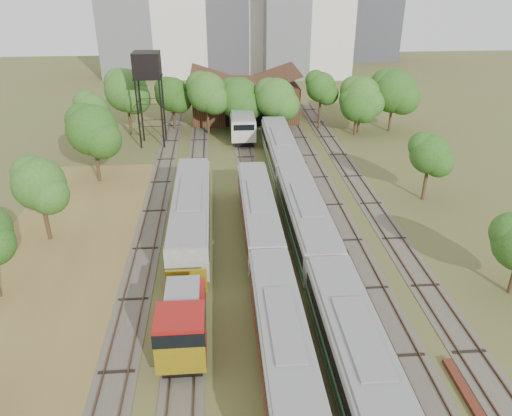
{
  "coord_description": "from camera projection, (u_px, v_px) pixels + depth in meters",
  "views": [
    {
      "loc": [
        -5.4,
        -19.96,
        22.19
      ],
      "look_at": [
        -2.23,
        19.89,
        2.5
      ],
      "focal_mm": 35.0,
      "sensor_mm": 36.0,
      "label": 1
    }
  ],
  "objects": [
    {
      "name": "railcar_red_set",
      "position": [
        268.0,
        266.0,
        37.09
      ],
      "size": [
        2.94,
        34.58,
        3.63
      ],
      "color": "black",
      "rests_on": "ground"
    },
    {
      "name": "tower_far_right",
      "position": [
        374.0,
        0.0,
        122.64
      ],
      "size": [
        12.0,
        12.0,
        28.0
      ],
      "primitive_type": "cube",
      "color": "#3D3F45",
      "rests_on": "ground"
    },
    {
      "name": "dry_grass_patch",
      "position": [
        39.0,
        326.0,
        33.9
      ],
      "size": [
        14.0,
        60.0,
        0.04
      ],
      "primitive_type": "cube",
      "color": "brown",
      "rests_on": "ground"
    },
    {
      "name": "tree_band_far",
      "position": [
        263.0,
        94.0,
        70.06
      ],
      "size": [
        43.6,
        9.97,
        9.22
      ],
      "color": "#382616",
      "rests_on": "ground"
    },
    {
      "name": "railcar_rear",
      "position": [
        241.0,
        117.0,
        72.22
      ],
      "size": [
        3.28,
        16.08,
        4.06
      ],
      "color": "black",
      "rests_on": "ground"
    },
    {
      "name": "shunter_locomotive",
      "position": [
        183.0,
        324.0,
        31.17
      ],
      "size": [
        2.98,
        8.1,
        3.9
      ],
      "color": "black",
      "rests_on": "ground"
    },
    {
      "name": "water_tower",
      "position": [
        147.0,
        67.0,
        63.41
      ],
      "size": [
        3.52,
        3.52,
        12.14
      ],
      "color": "black",
      "rests_on": "ground"
    },
    {
      "name": "tree_band_right",
      "position": [
        408.0,
        145.0,
        53.89
      ],
      "size": [
        6.23,
        42.82,
        7.0
      ],
      "color": "#382616",
      "rests_on": "ground"
    },
    {
      "name": "old_grey_coach",
      "position": [
        191.0,
        212.0,
        44.39
      ],
      "size": [
        3.28,
        18.0,
        4.07
      ],
      "color": "black",
      "rests_on": "ground"
    },
    {
      "name": "maintenance_shed",
      "position": [
        245.0,
        99.0,
        78.53
      ],
      "size": [
        16.45,
        11.55,
        7.58
      ],
      "color": "#3B1E15",
      "rests_on": "ground"
    },
    {
      "name": "railcar_green_set",
      "position": [
        306.0,
        219.0,
        43.53
      ],
      "size": [
        3.18,
        52.07,
        3.94
      ],
      "color": "black",
      "rests_on": "ground"
    },
    {
      "name": "tree_band_left",
      "position": [
        24.0,
        214.0,
        36.58
      ],
      "size": [
        8.42,
        53.16,
        8.76
      ],
      "color": "#382616",
      "rests_on": "ground"
    },
    {
      "name": "tracks",
      "position": [
        267.0,
        207.0,
        50.33
      ],
      "size": [
        24.6,
        80.0,
        0.19
      ],
      "color": "#4C473D",
      "rests_on": "ground"
    },
    {
      "name": "ground",
      "position": [
        323.0,
        402.0,
        28.04
      ],
      "size": [
        240.0,
        240.0,
        0.0
      ],
      "primitive_type": "plane",
      "color": "#475123",
      "rests_on": "ground"
    }
  ]
}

